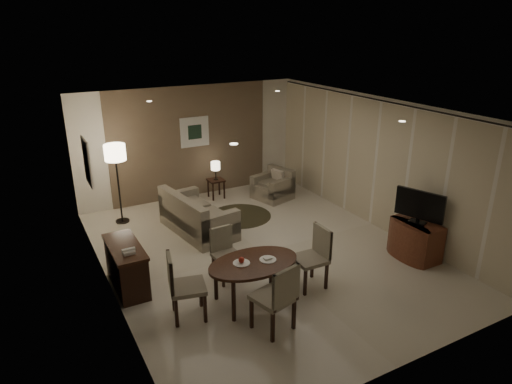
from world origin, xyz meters
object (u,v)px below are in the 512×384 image
tv_cabinet (416,240)px  sofa (198,213)px  chair_near (273,296)px  floor_lamp (118,184)px  armchair (273,184)px  dining_table (254,281)px  side_table (216,189)px  chair_far (227,255)px  chair_right (310,258)px  console_desk (127,267)px  chair_left (188,286)px

tv_cabinet → sofa: size_ratio=0.50×
chair_near → floor_lamp: 4.85m
armchair → dining_table: bearing=-49.4°
sofa → floor_lamp: (-1.28, 1.25, 0.44)m
chair_near → side_table: bearing=-119.7°
chair_far → chair_right: size_ratio=0.88×
dining_table → armchair: 4.40m
armchair → console_desk: bearing=-75.6°
chair_right → side_table: size_ratio=2.15×
tv_cabinet → sofa: 4.25m
dining_table → chair_left: (-1.02, 0.09, 0.17)m
console_desk → chair_left: (0.59, -1.23, 0.14)m
armchair → chair_far: bearing=-56.9°
sofa → floor_lamp: bearing=37.2°
armchair → chair_left: bearing=-59.8°
armchair → side_table: 1.39m
console_desk → dining_table: size_ratio=0.83×
chair_right → chair_left: bearing=-93.2°
dining_table → floor_lamp: floor_lamp is taller
console_desk → side_table: console_desk is taller
chair_far → side_table: size_ratio=1.88×
sofa → side_table: 1.95m
tv_cabinet → sofa: sofa is taller
armchair → floor_lamp: (-3.57, 0.36, 0.50)m
console_desk → tv_cabinet: size_ratio=1.33×
console_desk → chair_near: bearing=-53.4°
sofa → dining_table: bearing=167.6°
console_desk → dining_table: bearing=-39.3°
side_table → chair_right: bearing=-94.0°
sofa → side_table: size_ratio=3.77×
console_desk → chair_right: 2.96m
tv_cabinet → chair_right: chair_right is taller
chair_near → sofa: 3.49m
chair_near → floor_lamp: bearing=-92.5°
console_desk → armchair: bearing=29.4°
chair_near → chair_far: size_ratio=1.18×
chair_far → floor_lamp: 3.41m
tv_cabinet → armchair: armchair is taller
tv_cabinet → dining_table: bearing=176.9°
chair_near → chair_left: 1.25m
chair_left → sofa: bearing=-11.4°
side_table → armchair: bearing=-30.6°
chair_near → armchair: size_ratio=1.29×
chair_far → floor_lamp: (-1.01, 3.23, 0.42)m
console_desk → armchair: size_ratio=1.48×
chair_right → armchair: bearing=159.2°
console_desk → armchair: (4.10, 2.31, -0.01)m
sofa → chair_near: bearing=166.9°
console_desk → dining_table: 2.09m
dining_table → sofa: (0.19, 2.75, 0.08)m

